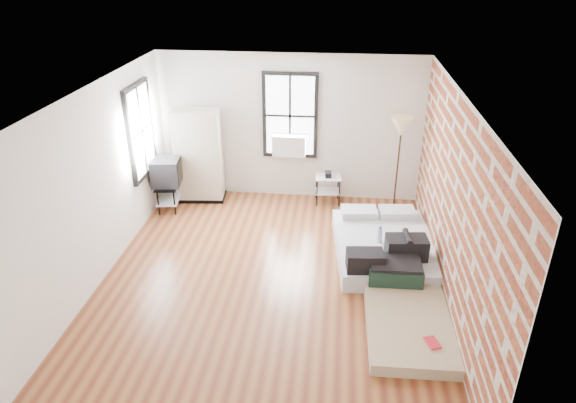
# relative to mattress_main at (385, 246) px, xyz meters

# --- Properties ---
(ground) EXTENTS (6.00, 6.00, 0.00)m
(ground) POSITION_rel_mattress_main_xyz_m (-1.75, -0.87, -0.18)
(ground) COLOR #5F2B19
(ground) RESTS_ON ground
(room_shell) EXTENTS (5.02, 6.02, 2.80)m
(room_shell) POSITION_rel_mattress_main_xyz_m (-1.52, -0.51, 1.55)
(room_shell) COLOR silver
(room_shell) RESTS_ON ground
(mattress_main) EXTENTS (1.74, 2.24, 0.67)m
(mattress_main) POSITION_rel_mattress_main_xyz_m (0.00, 0.00, 0.00)
(mattress_main) COLOR silver
(mattress_main) RESTS_ON ground
(mattress_bare) EXTENTS (1.13, 2.09, 0.45)m
(mattress_bare) POSITION_rel_mattress_main_xyz_m (0.17, -1.44, -0.05)
(mattress_bare) COLOR tan
(mattress_bare) RESTS_ON ground
(wardrobe) EXTENTS (0.95, 0.60, 1.80)m
(wardrobe) POSITION_rel_mattress_main_xyz_m (-3.47, 1.78, 0.71)
(wardrobe) COLOR black
(wardrobe) RESTS_ON ground
(side_table) EXTENTS (0.52, 0.43, 0.64)m
(side_table) POSITION_rel_mattress_main_xyz_m (-0.99, 1.85, 0.24)
(side_table) COLOR black
(side_table) RESTS_ON ground
(floor_lamp) EXTENTS (0.40, 0.40, 1.85)m
(floor_lamp) POSITION_rel_mattress_main_xyz_m (0.26, 1.56, 1.41)
(floor_lamp) COLOR black
(floor_lamp) RESTS_ON ground
(tv_stand) EXTENTS (0.57, 0.76, 1.01)m
(tv_stand) POSITION_rel_mattress_main_xyz_m (-3.96, 1.30, 0.54)
(tv_stand) COLOR black
(tv_stand) RESTS_ON ground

